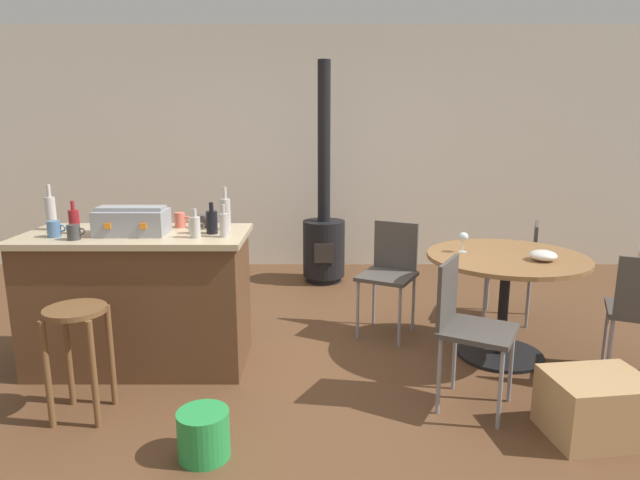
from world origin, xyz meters
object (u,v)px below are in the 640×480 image
at_px(folding_chair_far, 392,269).
at_px(cup_2, 76,232).
at_px(bottle_0, 76,221).
at_px(cup_0, 56,229).
at_px(folding_chair_left, 468,322).
at_px(folding_chair_near, 520,264).
at_px(bottle_1, 227,213).
at_px(dining_table, 507,279).
at_px(cup_3, 196,227).
at_px(toolbox, 134,221).
at_px(cup_4, 204,221).
at_px(kitchen_island, 142,299).
at_px(wooden_stool, 80,337).
at_px(bottle_3, 53,212).
at_px(plastic_bucket, 205,434).
at_px(cardboard_box, 598,407).
at_px(cup_1, 182,220).
at_px(bottle_5, 197,226).
at_px(wood_stove, 326,232).
at_px(bottle_4, 226,224).
at_px(wine_glass, 465,238).
at_px(bottle_2, 214,221).
at_px(serving_bowl, 545,256).

height_order(folding_chair_far, cup_2, cup_2).
bearing_deg(bottle_0, cup_0, -123.86).
bearing_deg(folding_chair_left, folding_chair_near, 60.41).
distance_m(folding_chair_far, bottle_1, 1.39).
relative_size(dining_table, cup_3, 10.10).
relative_size(dining_table, folding_chair_near, 1.30).
distance_m(toolbox, cup_4, 0.47).
distance_m(kitchen_island, folding_chair_left, 2.17).
relative_size(wooden_stool, bottle_3, 2.09).
distance_m(bottle_1, cup_2, 0.96).
xyz_separation_m(cup_0, plastic_bucket, (1.13, -0.97, -0.86)).
xyz_separation_m(wooden_stool, plastic_bucket, (0.77, -0.40, -0.36)).
distance_m(wooden_stool, folding_chair_far, 2.30).
bearing_deg(cardboard_box, kitchen_island, 161.58).
relative_size(cup_0, cup_1, 1.09).
height_order(toolbox, bottle_1, bottle_1).
distance_m(folding_chair_near, cardboard_box, 1.81).
xyz_separation_m(bottle_5, cup_1, (-0.19, 0.35, -0.02)).
bearing_deg(wood_stove, folding_chair_left, -72.62).
bearing_deg(cup_0, wood_stove, 50.68).
relative_size(bottle_0, cup_1, 1.99).
height_order(folding_chair_far, toolbox, toolbox).
xyz_separation_m(wood_stove, toolbox, (-1.28, -2.06, 0.49)).
distance_m(toolbox, bottle_3, 0.63).
height_order(bottle_4, wine_glass, bottle_4).
bearing_deg(dining_table, cup_0, -175.39).
xyz_separation_m(bottle_1, cup_0, (-1.06, -0.25, -0.06)).
relative_size(toolbox, cup_2, 3.90).
relative_size(wooden_stool, cup_4, 5.68).
height_order(bottle_5, cup_3, bottle_5).
bearing_deg(toolbox, folding_chair_far, 19.37).
height_order(wooden_stool, bottle_0, bottle_0).
xyz_separation_m(toolbox, bottle_1, (0.58, 0.17, 0.02)).
distance_m(folding_chair_near, bottle_4, 2.55).
distance_m(folding_chair_near, bottle_5, 2.72).
xyz_separation_m(toolbox, wine_glass, (2.25, 0.26, -0.16)).
distance_m(bottle_2, bottle_3, 1.14).
height_order(cup_2, cardboard_box, cup_2).
bearing_deg(wine_glass, wooden_stool, -159.12).
bearing_deg(serving_bowl, folding_chair_far, 147.03).
distance_m(folding_chair_left, wood_stove, 2.72).
bearing_deg(serving_bowl, kitchen_island, 179.32).
distance_m(bottle_5, plastic_bucket, 1.31).
bearing_deg(kitchen_island, cup_3, -1.62).
distance_m(dining_table, cup_3, 2.18).
distance_m(kitchen_island, bottle_3, 0.85).
relative_size(folding_chair_near, cup_2, 7.30).
distance_m(folding_chair_left, wine_glass, 0.87).
distance_m(folding_chair_near, cup_4, 2.63).
xyz_separation_m(folding_chair_near, bottle_1, (-2.32, -0.74, 0.55)).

